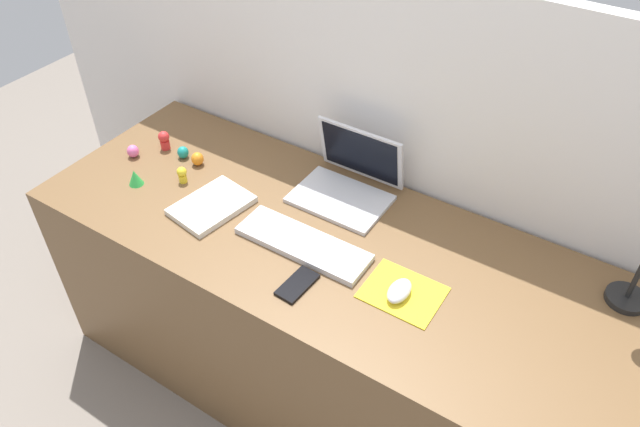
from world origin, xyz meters
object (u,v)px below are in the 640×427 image
Objects in this scene: cell_phone at (297,285)px; toy_figurine_yellow at (182,174)px; toy_figurine_pink at (133,151)px; toy_figurine_orange at (198,159)px; mouse at (399,291)px; laptop at (349,178)px; toy_figurine_red at (164,140)px; keyboard at (303,244)px; toy_figurine_green at (135,177)px; notebook_pad at (212,206)px; toy_figurine_teal at (183,152)px.

cell_phone is 2.23× the size of toy_figurine_yellow.
toy_figurine_pink is (-0.24, 0.01, -0.01)m from toy_figurine_yellow.
mouse is at bearing -10.63° from toy_figurine_orange.
toy_figurine_red is (-0.68, -0.14, -0.02)m from laptop.
toy_figurine_green is (-0.63, -0.05, 0.02)m from keyboard.
notebook_pad is 3.46× the size of toy_figurine_red.
toy_figurine_red is (-0.69, 0.15, 0.03)m from keyboard.
mouse reaches higher than keyboard.
keyboard is at bearing 4.87° from toy_figurine_green.
cell_phone is 0.85m from toy_figurine_pink.
toy_figurine_red is at bearing 162.83° from cell_phone.
toy_figurine_red is at bearing 107.14° from toy_figurine_green.
cell_phone is (-0.25, -0.12, -0.02)m from mouse.
mouse is at bearing -42.41° from laptop.
laptop is 6.61× the size of toy_figurine_pink.
mouse is at bearing -10.06° from toy_figurine_teal.
keyboard is 0.33m from mouse.
toy_figurine_red is at bearing 149.13° from toy_figurine_yellow.
laptop is 6.91× the size of toy_figurine_teal.
mouse is 1.03m from toy_figurine_red.
notebook_pad is at bearing -136.42° from laptop.
toy_figurine_teal reaches higher than notebook_pad.
laptop is 0.47m from mouse.
laptop is 0.30m from keyboard.
toy_figurine_pink is (-0.15, -0.09, 0.00)m from toy_figurine_teal.
laptop reaches higher than toy_figurine_orange.
toy_figurine_orange is at bearing -3.71° from toy_figurine_red.
laptop is 2.34× the size of cell_phone.
notebook_pad reaches higher than cell_phone.
toy_figurine_orange reaches higher than cell_phone.
toy_figurine_green is at bearing -175.13° from keyboard.
keyboard is at bearing -12.26° from toy_figurine_red.
notebook_pad is 4.18× the size of toy_figurine_yellow.
toy_figurine_orange is 1.04× the size of toy_figurine_pink.
notebook_pad is (-0.34, -0.01, 0.00)m from keyboard.
toy_figurine_green is at bearing -178.02° from mouse.
toy_figurine_pink is (-1.08, 0.07, 0.00)m from mouse.
toy_figurine_red is at bearing 175.79° from toy_figurine_teal.
notebook_pad is 0.18m from toy_figurine_yellow.
toy_figurine_pink is 0.65× the size of toy_figurine_red.
toy_figurine_pink reaches higher than mouse.
laptop is 0.77m from toy_figurine_pink.
toy_figurine_teal is (0.03, 0.20, -0.01)m from toy_figurine_green.
notebook_pad is at bearing -30.79° from toy_figurine_teal.
toy_figurine_yellow is (-0.58, 0.18, 0.03)m from cell_phone.
keyboard is 0.76m from toy_figurine_pink.
notebook_pad is at bearing -38.49° from toy_figurine_orange.
notebook_pad is at bearing -24.73° from toy_figurine_red.
toy_figurine_teal reaches higher than cell_phone.
toy_figurine_yellow is at bearing -30.87° from toy_figurine_red.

